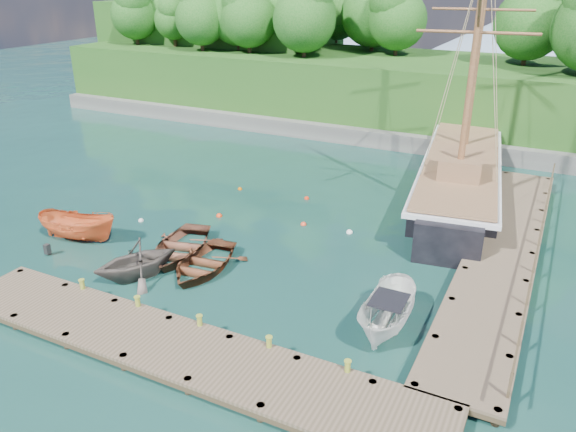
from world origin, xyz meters
name	(u,v)px	position (x,y,z in m)	size (l,w,h in m)	color
ground	(228,269)	(0.00, 0.00, 0.00)	(160.00, 160.00, 0.00)	#10322E
dock_near	(178,349)	(2.00, -6.50, 0.43)	(20.00, 3.20, 1.10)	brown
dock_east	(503,250)	(11.50, 7.00, 0.43)	(3.20, 24.00, 1.10)	brown
bollard_0	(85,301)	(-4.00, -5.10, 0.00)	(0.26, 0.26, 0.45)	olive
bollard_1	(140,318)	(-1.00, -5.10, 0.00)	(0.26, 0.26, 0.45)	olive
bollard_2	(201,338)	(2.00, -5.10, 0.00)	(0.26, 0.26, 0.45)	olive
bollard_3	(269,360)	(5.00, -5.10, 0.00)	(0.26, 0.26, 0.45)	olive
bollard_4	(347,385)	(8.00, -5.10, 0.00)	(0.26, 0.26, 0.45)	olive
rowboat_0	(181,254)	(-2.96, 0.31, 0.00)	(3.54, 4.96, 1.03)	brown
rowboat_1	(138,277)	(-3.33, -2.49, 0.00)	(3.32, 3.84, 2.02)	#584D46
rowboat_2	(203,269)	(-1.02, -0.54, 0.00)	(3.32, 4.64, 0.96)	#5C301B
motorboat_orange	(80,240)	(-8.64, -0.79, 0.00)	(1.69, 4.49, 1.73)	orange
cabin_boat_white	(386,331)	(8.25, -1.42, 0.00)	(1.74, 4.63, 1.79)	white
schooner	(459,181)	(7.89, 14.42, 1.03)	(6.94, 25.71, 18.55)	black
mooring_buoy_0	(141,221)	(-7.37, 2.56, 0.00)	(0.30, 0.30, 0.30)	silver
mooring_buoy_1	(219,216)	(-3.78, 5.09, 0.00)	(0.36, 0.36, 0.36)	red
mooring_buoy_2	(303,225)	(1.07, 6.20, 0.00)	(0.33, 0.33, 0.33)	#E34221
mooring_buoy_3	(349,233)	(3.74, 6.37, 0.00)	(0.35, 0.35, 0.35)	white
mooring_buoy_4	(240,189)	(-4.95, 9.36, 0.00)	(0.28, 0.28, 0.28)	#CF5D00
mooring_buoy_5	(307,199)	(-0.40, 9.81, 0.00)	(0.30, 0.30, 0.30)	red
headland	(284,53)	(-12.88, 31.36, 5.54)	(51.00, 19.31, 12.90)	#474744
distant_ridge	(513,36)	(4.30, 70.00, 4.35)	(117.00, 40.00, 10.00)	#728CA5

